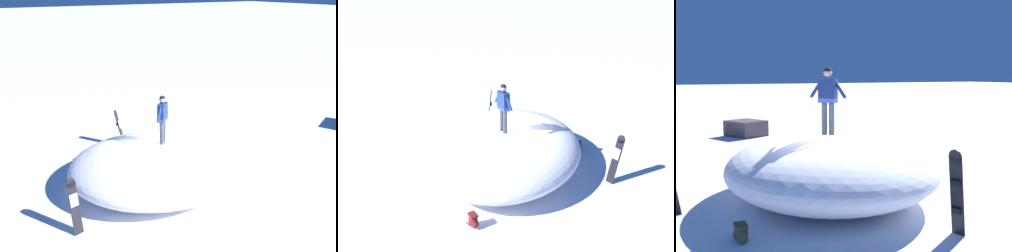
# 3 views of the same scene
# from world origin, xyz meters

# --- Properties ---
(ground) EXTENTS (240.00, 240.00, 0.00)m
(ground) POSITION_xyz_m (0.00, 0.00, 0.00)
(ground) COLOR white
(snow_mound) EXTENTS (7.39, 6.78, 1.58)m
(snow_mound) POSITION_xyz_m (-0.07, 0.30, 0.79)
(snow_mound) COLOR white
(snow_mound) RESTS_ON ground
(snowboarder_standing) EXTENTS (0.83, 0.72, 1.68)m
(snowboarder_standing) POSITION_xyz_m (-0.26, 0.29, 2.58)
(snowboarder_standing) COLOR #333842
(snowboarder_standing) RESTS_ON snow_mound
(snowboard_primary_upright) EXTENTS (0.34, 0.30, 1.71)m
(snowboard_primary_upright) POSITION_xyz_m (3.26, 1.37, 0.89)
(snowboard_primary_upright) COLOR black
(snowboard_primary_upright) RESTS_ON ground
(snowboard_secondary_upright) EXTENTS (0.49, 0.48, 1.67)m
(snowboard_secondary_upright) POSITION_xyz_m (-0.32, -3.48, 0.86)
(snowboard_secondary_upright) COLOR black
(snowboard_secondary_upright) RESTS_ON ground
(backpack_near) EXTENTS (0.50, 0.48, 0.47)m
(backpack_near) POSITION_xyz_m (-3.24, 0.74, 0.24)
(backpack_near) COLOR maroon
(backpack_near) RESTS_ON ground
(backpack_far) EXTENTS (0.61, 0.28, 0.33)m
(backpack_far) POSITION_xyz_m (1.66, -2.37, 0.17)
(backpack_far) COLOR #383D23
(backpack_far) RESTS_ON ground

